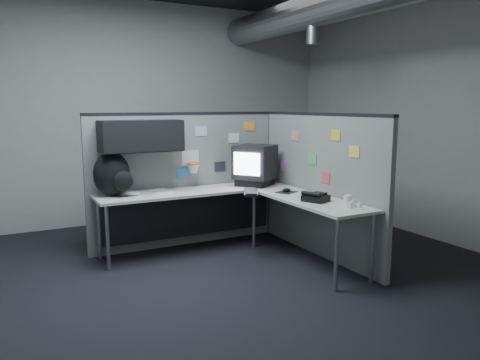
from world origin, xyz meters
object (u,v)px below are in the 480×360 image
keyboard (251,192)px  backpack (113,175)px  monitor (255,165)px  phone (315,197)px  desk (225,202)px

keyboard → backpack: 1.53m
monitor → phone: monitor is taller
keyboard → monitor: bearing=38.9°
phone → backpack: backpack is taller
keyboard → phone: size_ratio=1.52×
keyboard → backpack: bearing=140.4°
monitor → backpack: bearing=-173.1°
desk → backpack: 1.28m
desk → backpack: bearing=163.0°
desk → backpack: backpack is taller
backpack → keyboard: bearing=-35.7°
desk → monitor: monitor is taller
monitor → keyboard: 0.63m
desk → monitor: (0.54, 0.26, 0.37)m
monitor → keyboard: (-0.33, -0.48, -0.24)m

